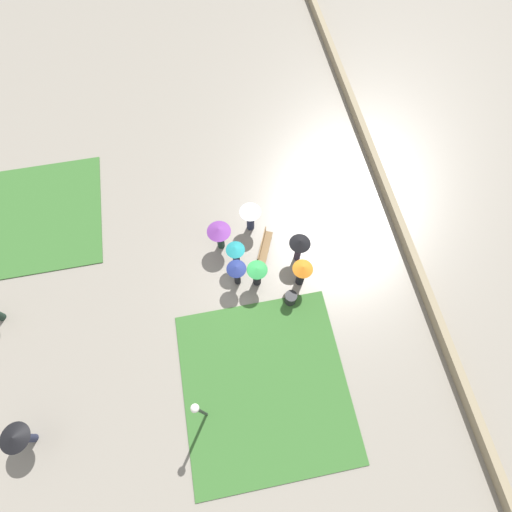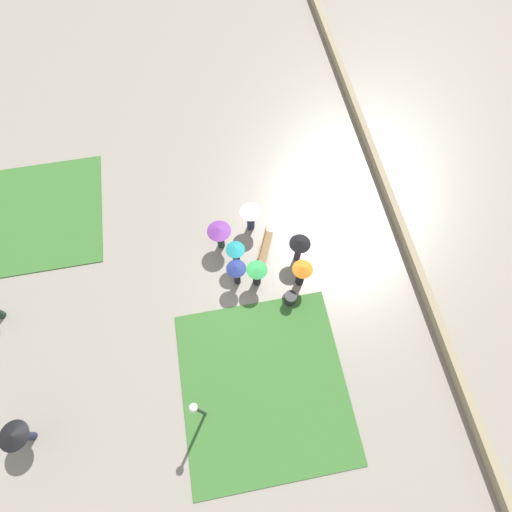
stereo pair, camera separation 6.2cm
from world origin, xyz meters
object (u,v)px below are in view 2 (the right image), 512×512
crowd_person_green (257,274)px  crowd_person_white (251,215)px  park_bench (264,247)px  crowd_person_purple (219,233)px  lamp_post (198,410)px  crowd_person_navy (237,271)px  crowd_person_black (299,246)px  crowd_person_orange (302,272)px  trash_bin (290,299)px  lone_walker_mid_plaza (16,436)px  crowd_person_teal (236,253)px

crowd_person_green → crowd_person_white: crowd_person_white is taller
park_bench → crowd_person_purple: size_ratio=1.02×
lamp_post → crowd_person_navy: bearing=-22.1°
crowd_person_white → crowd_person_green: bearing=122.9°
lamp_post → crowd_person_black: 8.58m
crowd_person_purple → crowd_person_orange: bearing=124.3°
trash_bin → crowd_person_navy: crowd_person_navy is taller
crowd_person_green → crowd_person_purple: crowd_person_purple is taller
crowd_person_black → crowd_person_orange: (-1.28, 0.17, -0.20)m
trash_bin → crowd_person_orange: 1.40m
lamp_post → trash_bin: (4.31, -4.65, -2.10)m
lone_walker_mid_plaza → crowd_person_white: bearing=44.7°
trash_bin → crowd_person_orange: (0.90, -0.69, 0.83)m
crowd_person_green → lone_walker_mid_plaza: size_ratio=1.00×
crowd_person_green → crowd_person_navy: (0.20, 0.93, 0.20)m
crowd_person_navy → lone_walker_mid_plaza: size_ratio=1.06×
park_bench → crowd_person_navy: bearing=155.6°
crowd_person_green → crowd_person_orange: size_ratio=0.93×
park_bench → lone_walker_mid_plaza: size_ratio=1.06×
crowd_person_orange → crowd_person_teal: 3.26m
park_bench → crowd_person_navy: (-1.43, 1.58, 0.85)m
trash_bin → lone_walker_mid_plaza: (-3.87, 11.89, 0.93)m
crowd_person_black → crowd_person_green: (-0.91, 2.23, -0.32)m
lone_walker_mid_plaza → crowd_person_navy: bearing=36.3°
trash_bin → crowd_person_teal: bearing=41.7°
lone_walker_mid_plaza → crowd_person_teal: bearing=40.3°
crowd_person_purple → crowd_person_teal: size_ratio=0.98×
crowd_person_green → crowd_person_orange: (-0.37, -2.06, 0.12)m
park_bench → lone_walker_mid_plaza: (-6.77, 11.18, 0.88)m
trash_bin → park_bench: bearing=13.9°
crowd_person_navy → crowd_person_orange: 3.04m
crowd_person_teal → crowd_person_white: bearing=103.2°
crowd_person_orange → crowd_person_green: bearing=95.7°
crowd_person_black → crowd_person_purple: (1.41, 3.66, -0.08)m
lamp_post → crowd_person_green: 6.62m
crowd_person_black → lone_walker_mid_plaza: crowd_person_black is taller
park_bench → crowd_person_purple: crowd_person_purple is taller
crowd_person_purple → crowd_person_navy: bearing=85.1°
park_bench → trash_bin: size_ratio=2.23×
crowd_person_teal → lone_walker_mid_plaza: crowd_person_teal is taller
crowd_person_white → lone_walker_mid_plaza: crowd_person_white is taller
crowd_person_black → crowd_person_orange: crowd_person_black is taller
crowd_person_white → lamp_post: bearing=105.4°
crowd_person_navy → crowd_person_white: 3.13m
crowd_person_black → crowd_person_navy: size_ratio=1.04×
crowd_person_orange → crowd_person_teal: bearing=77.5°
crowd_person_purple → crowd_person_white: bearing=-173.1°
park_bench → trash_bin: park_bench is taller
crowd_person_white → crowd_person_teal: crowd_person_teal is taller
trash_bin → crowd_person_purple: 4.65m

